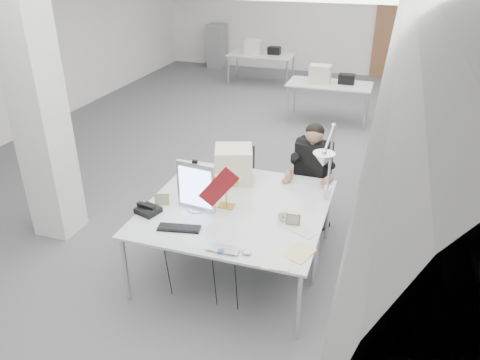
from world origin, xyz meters
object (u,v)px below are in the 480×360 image
object	(u,v)px
office_chair	(312,182)
beige_monitor	(234,164)
desk_main	(221,230)
architect_lamp	(326,171)
laptop	(221,252)
monitor	(196,187)
desk_phone	(148,210)
bankers_lamp	(226,192)
seated_person	(313,160)

from	to	relation	value
office_chair	beige_monitor	bearing A→B (deg)	-127.24
desk_main	office_chair	world-z (taller)	office_chair
desk_main	architect_lamp	bearing A→B (deg)	38.30
desk_main	laptop	world-z (taller)	laptop
monitor	desk_phone	size ratio (longest dim) A/B	2.36
office_chair	beige_monitor	size ratio (longest dim) A/B	2.87
bankers_lamp	desk_main	bearing A→B (deg)	-77.77
desk_main	monitor	world-z (taller)	monitor
architect_lamp	beige_monitor	bearing A→B (deg)	167.40
laptop	office_chair	bearing A→B (deg)	77.19
beige_monitor	bankers_lamp	bearing A→B (deg)	-96.71
architect_lamp	office_chair	bearing A→B (deg)	111.67
bankers_lamp	desk_phone	world-z (taller)	bankers_lamp
office_chair	architect_lamp	world-z (taller)	architect_lamp
architect_lamp	bankers_lamp	bearing A→B (deg)	-159.26
desk_phone	monitor	bearing A→B (deg)	44.02
seated_person	desk_phone	world-z (taller)	seated_person
bankers_lamp	laptop	bearing A→B (deg)	-74.36
laptop	desk_phone	size ratio (longest dim) A/B	1.38
architect_lamp	monitor	bearing A→B (deg)	-156.75
monitor	desk_phone	world-z (taller)	monitor
desk_main	bankers_lamp	bearing A→B (deg)	102.84
desk_main	desk_phone	size ratio (longest dim) A/B	8.36
architect_lamp	seated_person	bearing A→B (deg)	112.60
bankers_lamp	seated_person	bearing A→B (deg)	58.19
laptop	bankers_lamp	world-z (taller)	bankers_lamp
office_chair	architect_lamp	bearing A→B (deg)	-55.21
office_chair	desk_phone	world-z (taller)	office_chair
seated_person	beige_monitor	size ratio (longest dim) A/B	2.26
architect_lamp	laptop	bearing A→B (deg)	-119.58
office_chair	laptop	distance (m)	2.00
seated_person	monitor	size ratio (longest dim) A/B	1.82
office_chair	architect_lamp	size ratio (longest dim) A/B	1.39
bankers_lamp	beige_monitor	size ratio (longest dim) A/B	0.82
seated_person	desk_phone	distance (m)	2.01
bankers_lamp	architect_lamp	size ratio (longest dim) A/B	0.40
seated_person	monitor	xyz separation A→B (m)	(-0.94, -1.25, 0.11)
laptop	beige_monitor	xyz separation A→B (m)	(-0.35, 1.38, 0.18)
seated_person	bankers_lamp	bearing A→B (deg)	-103.17
desk_phone	beige_monitor	bearing A→B (deg)	76.15
seated_person	laptop	size ratio (longest dim) A/B	3.11
seated_person	laptop	distance (m)	1.94
office_chair	desk_main	bearing A→B (deg)	-92.33
office_chair	architect_lamp	distance (m)	1.10
office_chair	seated_person	bearing A→B (deg)	-71.97
monitor	architect_lamp	xyz separation A→B (m)	(1.21, 0.40, 0.17)
monitor	laptop	xyz separation A→B (m)	(0.49, -0.64, -0.24)
monitor	desk_phone	bearing A→B (deg)	-146.32
desk_phone	beige_monitor	world-z (taller)	beige_monitor
beige_monitor	laptop	bearing A→B (deg)	-94.33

